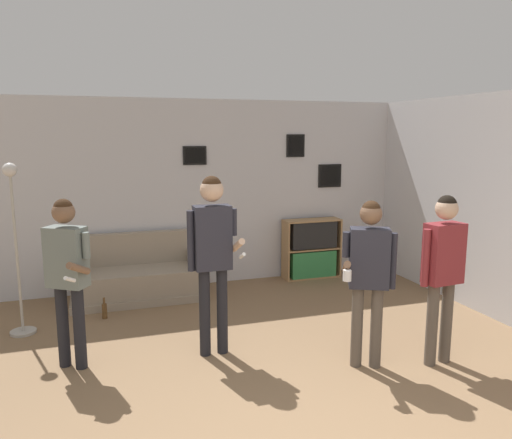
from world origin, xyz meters
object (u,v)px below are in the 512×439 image
floor_lamp (16,242)px  person_player_foreground_left (67,266)px  person_player_foreground_center (213,245)px  bookshelf (312,249)px  bottle_on_floor (104,310)px  person_watcher_holding_cup (369,267)px  couch (136,278)px  person_spectator_near_bookshelf (443,262)px

floor_lamp → person_player_foreground_left: size_ratio=1.17×
person_player_foreground_center → bookshelf: bearing=47.0°
floor_lamp → bottle_on_floor: floor_lamp is taller
bookshelf → person_watcher_holding_cup: person_watcher_holding_cup is taller
couch → person_spectator_near_bookshelf: (2.63, -2.90, 0.73)m
floor_lamp → bottle_on_floor: 1.31m
couch → person_player_foreground_left: size_ratio=1.04×
person_player_foreground_left → bottle_on_floor: size_ratio=6.23×
person_watcher_holding_cup → bottle_on_floor: size_ratio=6.16×
floor_lamp → person_player_foreground_left: floor_lamp is taller
bottle_on_floor → person_player_foreground_left: bearing=-104.4°
floor_lamp → person_player_foreground_left: bearing=-61.5°
bookshelf → person_watcher_holding_cup: bearing=-104.3°
couch → person_player_foreground_center: bearing=-73.4°
couch → bottle_on_floor: (-0.44, -0.66, -0.18)m
person_player_foreground_center → bottle_on_floor: person_player_foreground_center is taller
person_watcher_holding_cup → bottle_on_floor: person_watcher_holding_cup is taller
person_watcher_holding_cup → person_spectator_near_bookshelf: (0.71, -0.15, 0.03)m
floor_lamp → person_player_foreground_center: floor_lamp is taller
person_player_foreground_left → couch: bearing=68.3°
couch → bottle_on_floor: couch is taller
bookshelf → bottle_on_floor: 3.25m
bookshelf → person_player_foreground_center: size_ratio=0.50×
bottle_on_floor → person_spectator_near_bookshelf: bearing=-36.1°
bookshelf → person_player_foreground_center: person_player_foreground_center is taller
floor_lamp → person_player_foreground_left: 1.19m
floor_lamp → person_spectator_near_bookshelf: 4.45m
bookshelf → bottle_on_floor: bearing=-164.6°
couch → person_spectator_near_bookshelf: 3.98m
bookshelf → person_spectator_near_bookshelf: 3.15m
bookshelf → floor_lamp: (-4.00, -1.05, 0.59)m
person_player_foreground_left → person_spectator_near_bookshelf: person_spectator_near_bookshelf is taller
person_player_foreground_center → person_watcher_holding_cup: size_ratio=1.13×
floor_lamp → person_watcher_holding_cup: size_ratio=1.18×
couch → bookshelf: (2.68, 0.20, 0.17)m
couch → bookshelf: bearing=4.2°
floor_lamp → person_player_foreground_center: size_ratio=1.05×
person_player_foreground_left → floor_lamp: bearing=118.5°
couch → floor_lamp: bearing=-147.2°
person_player_foreground_center → person_spectator_near_bookshelf: 2.21m
bookshelf → floor_lamp: floor_lamp is taller
couch → bottle_on_floor: 0.81m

